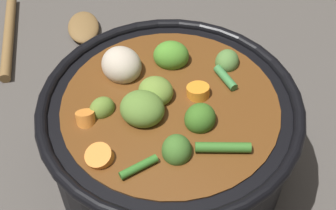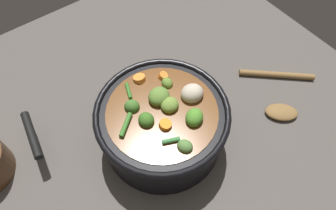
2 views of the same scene
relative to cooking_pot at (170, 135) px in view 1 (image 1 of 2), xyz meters
name	(u,v)px [view 1 (image 1 of 2)]	position (x,y,z in m)	size (l,w,h in m)	color
ground_plane	(170,168)	(0.00, 0.00, -0.07)	(1.10, 1.10, 0.00)	#514C47
cooking_pot	(170,135)	(0.00, 0.00, 0.00)	(0.28, 0.28, 0.15)	black
wooden_spoon	(52,31)	(-0.08, -0.30, -0.06)	(0.20, 0.20, 0.02)	olive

